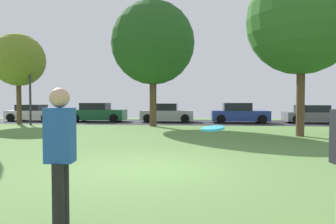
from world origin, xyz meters
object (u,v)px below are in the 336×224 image
person_thrower (60,153)px  parked_car_white (34,113)px  parked_car_green (98,113)px  parked_car_silver (167,113)px  parked_car_grey (314,115)px  street_lamp_post (30,91)px  maple_tree_far (153,43)px  frisbee_disc (213,128)px  birch_tree_lone (302,20)px  oak_tree_right (18,60)px  parked_car_blue (239,114)px

person_thrower → parked_car_white: (-11.54, 19.91, -0.35)m
parked_car_green → parked_car_silver: parked_car_green is taller
parked_car_grey → street_lamp_post: size_ratio=0.96×
maple_tree_far → frisbee_disc: maple_tree_far is taller
birch_tree_lone → oak_tree_right: birch_tree_lone is taller
parked_car_white → parked_car_blue: 16.34m
birch_tree_lone → street_lamp_post: size_ratio=1.72×
frisbee_disc → parked_car_grey: size_ratio=0.09×
parked_car_white → street_lamp_post: 4.90m
maple_tree_far → birch_tree_lone: bearing=-33.1°
oak_tree_right → parked_car_green: (4.56, 3.11, -3.77)m
parked_car_blue → parked_car_grey: parked_car_blue is taller
parked_car_green → oak_tree_right: bearing=-145.7°
parked_car_white → parked_car_silver: (10.89, -0.17, 0.04)m
birch_tree_lone → parked_car_grey: bearing=66.0°
oak_tree_right → parked_car_green: oak_tree_right is taller
maple_tree_far → oak_tree_right: maple_tree_far is taller
parked_car_white → oak_tree_right: bearing=-75.7°
oak_tree_right → parked_car_white: 5.22m
person_thrower → frisbee_disc: size_ratio=4.56×
birch_tree_lone → parked_car_grey: 10.66m
frisbee_disc → parked_car_silver: parked_car_silver is taller
parked_car_green → parked_car_blue: (10.88, -0.28, -0.01)m
frisbee_disc → parked_car_green: (-7.89, 19.45, -0.59)m
parked_car_silver → frisbee_disc: bearing=-82.9°
parked_car_blue → person_thrower: bearing=-103.9°
parked_car_green → parked_car_silver: (5.44, 0.15, -0.02)m
oak_tree_right → maple_tree_far: bearing=-5.0°
oak_tree_right → parked_car_grey: (20.89, 3.07, -3.84)m
frisbee_disc → parked_car_grey: parked_car_grey is taller
frisbee_disc → street_lamp_post: size_ratio=0.08×
parked_car_grey → parked_car_blue: bearing=-177.4°
parked_car_silver → parked_car_blue: 5.46m
maple_tree_far → parked_car_white: (-10.41, 4.27, -4.66)m
maple_tree_far → person_thrower: bearing=-85.9°
maple_tree_far → frisbee_disc: size_ratio=20.76×
frisbee_disc → parked_car_green: 21.00m
maple_tree_far → parked_car_silver: maple_tree_far is taller
maple_tree_far → parked_car_green: size_ratio=1.86×
parked_car_blue → birch_tree_lone: bearing=-79.8°
person_thrower → frisbee_disc: 1.82m
oak_tree_right → parked_car_silver: size_ratio=1.57×
person_thrower → parked_car_white: bearing=115.6°
parked_car_blue → parked_car_grey: 5.45m
birch_tree_lone → parked_car_silver: 12.25m
oak_tree_right → parked_car_silver: oak_tree_right is taller
frisbee_disc → parked_car_grey: bearing=66.5°
person_thrower → frisbee_disc: person_thrower is taller
parked_car_blue → street_lamp_post: 14.74m
frisbee_disc → parked_car_green: size_ratio=0.09×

